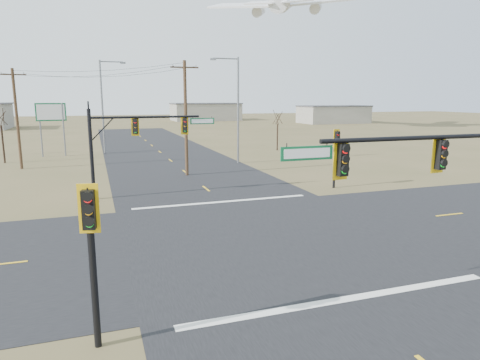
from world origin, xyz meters
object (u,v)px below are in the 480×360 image
object	(u,v)px
mast_arm_near	(439,167)
utility_pole_near	(186,117)
pedestal_signal_sw	(90,232)
highway_sign	(51,119)
utility_pole_far	(17,118)
streetlight_c	(104,102)
pedestal_signal_ne	(336,146)
streetlight_a	(236,105)
bare_tree_c	(278,117)
bare_tree_a	(0,116)
mast_arm_far	(139,133)

from	to	relation	value
mast_arm_near	utility_pole_near	bearing A→B (deg)	94.65
pedestal_signal_sw	highway_sign	size ratio (longest dim) A/B	0.75
utility_pole_far	streetlight_c	bearing A→B (deg)	50.51
pedestal_signal_ne	streetlight_c	distance (m)	32.66
streetlight_a	bare_tree_c	distance (m)	12.96
streetlight_c	pedestal_signal_sw	bearing A→B (deg)	-95.80
mast_arm_near	pedestal_signal_sw	distance (m)	11.86
highway_sign	streetlight_a	distance (m)	22.63
highway_sign	mast_arm_near	bearing A→B (deg)	-72.27
pedestal_signal_ne	pedestal_signal_sw	xyz separation A→B (m)	(-17.78, -16.84, 0.09)
highway_sign	streetlight_c	size ratio (longest dim) A/B	0.55
streetlight_a	bare_tree_a	bearing A→B (deg)	176.61
streetlight_a	streetlight_c	bearing A→B (deg)	149.35
utility_pole_far	utility_pole_near	bearing A→B (deg)	-30.74
mast_arm_near	streetlight_c	world-z (taller)	streetlight_c
pedestal_signal_ne	bare_tree_c	world-z (taller)	bare_tree_c
mast_arm_near	bare_tree_a	xyz separation A→B (m)	(-20.84, 39.52, 0.50)
mast_arm_far	highway_sign	size ratio (longest dim) A/B	1.40
streetlight_a	bare_tree_c	world-z (taller)	streetlight_a
streetlight_a	bare_tree_a	distance (m)	25.02
mast_arm_far	utility_pole_near	xyz separation A→B (m)	(4.81, 7.08, 0.73)
pedestal_signal_sw	bare_tree_c	world-z (taller)	bare_tree_c
highway_sign	streetlight_c	xyz separation A→B (m)	(6.11, 1.30, 2.00)
pedestal_signal_ne	bare_tree_a	world-z (taller)	bare_tree_a
utility_pole_far	streetlight_c	size ratio (longest dim) A/B	0.84
utility_pole_near	mast_arm_near	bearing A→B (deg)	-81.74
pedestal_signal_sw	utility_pole_far	distance (m)	35.56
mast_arm_near	streetlight_a	distance (m)	31.43
bare_tree_a	mast_arm_near	bearing A→B (deg)	-62.20
bare_tree_c	mast_arm_far	bearing A→B (deg)	-132.85
mast_arm_far	utility_pole_near	world-z (taller)	utility_pole_near
pedestal_signal_sw	mast_arm_far	bearing A→B (deg)	92.46
streetlight_c	bare_tree_c	world-z (taller)	streetlight_c
bare_tree_c	pedestal_signal_ne	bearing A→B (deg)	-103.32
mast_arm_near	bare_tree_c	size ratio (longest dim) A/B	1.84
bare_tree_a	pedestal_signal_sw	bearing A→B (deg)	-77.22
pedestal_signal_ne	streetlight_a	distance (m)	15.34
pedestal_signal_ne	utility_pole_near	world-z (taller)	utility_pole_near
mast_arm_far	bare_tree_c	bearing A→B (deg)	64.69
streetlight_c	highway_sign	bearing A→B (deg)	-171.58
mast_arm_near	utility_pole_far	world-z (taller)	utility_pole_far
mast_arm_far	bare_tree_a	bearing A→B (deg)	138.09
mast_arm_near	streetlight_a	bearing A→B (deg)	81.36
highway_sign	streetlight_a	bearing A→B (deg)	-35.57
mast_arm_far	streetlight_c	world-z (taller)	streetlight_c
streetlight_a	pedestal_signal_ne	bearing A→B (deg)	-61.73
pedestal_signal_sw	bare_tree_c	bearing A→B (deg)	72.26
utility_pole_far	streetlight_a	size ratio (longest dim) A/B	0.88
mast_arm_far	streetlight_a	distance (m)	16.97
mast_arm_near	streetlight_c	size ratio (longest dim) A/B	0.90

